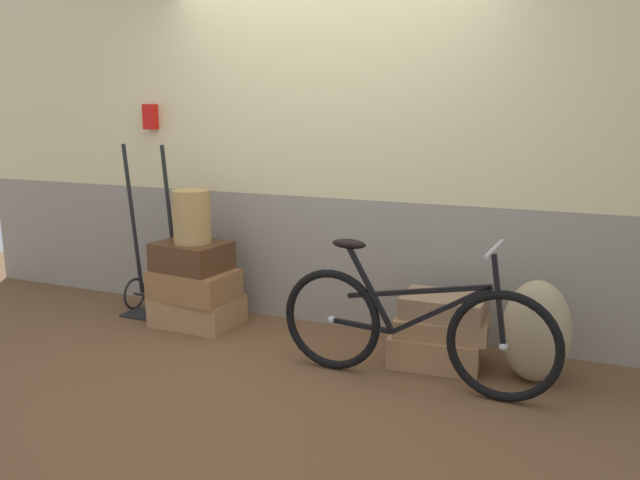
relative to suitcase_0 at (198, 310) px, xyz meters
name	(u,v)px	position (x,y,z in m)	size (l,w,h in m)	color
ground	(285,362)	(0.93, -0.35, -0.14)	(8.86, 5.20, 0.06)	brown
station_building	(335,118)	(0.94, 0.49, 1.45)	(6.86, 0.74, 3.10)	gray
suitcase_0	(198,310)	(0.00, 0.00, 0.00)	(0.62, 0.46, 0.21)	#9E754C
suitcase_1	(194,284)	(0.00, -0.03, 0.22)	(0.61, 0.42, 0.22)	olive
suitcase_2	(192,256)	(-0.02, -0.02, 0.43)	(0.52, 0.41, 0.21)	#4C2D19
suitcase_3	(435,349)	(1.86, -0.04, -0.01)	(0.57, 0.41, 0.20)	#9E754C
suitcase_4	(442,326)	(1.90, -0.04, 0.15)	(0.58, 0.35, 0.12)	#9E754C
suitcase_5	(444,306)	(1.90, -0.01, 0.28)	(0.52, 0.36, 0.14)	#937051
wicker_basket	(192,217)	(0.00, -0.02, 0.73)	(0.28, 0.28, 0.40)	#A8844C
luggage_trolley	(153,274)	(-0.47, 0.08, 0.22)	(0.45, 0.35, 1.36)	black
burlap_sack	(536,331)	(2.48, -0.07, 0.21)	(0.41, 0.34, 0.63)	#9E8966
bicycle	(412,328)	(1.80, -0.41, 0.24)	(1.71, 0.46, 0.89)	black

